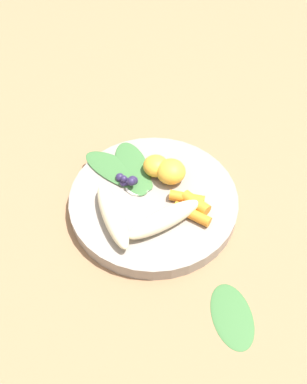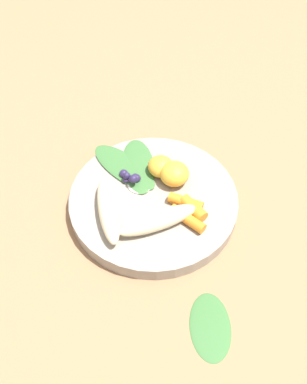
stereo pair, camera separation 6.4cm
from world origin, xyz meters
TOP-DOWN VIEW (x-y plane):
  - ground_plane at (0.00, 0.00)m, footprint 2.40×2.40m
  - bowl at (0.00, 0.00)m, footprint 0.27×0.27m
  - banana_peeled_left at (0.05, 0.03)m, footprint 0.11×0.11m
  - banana_peeled_right at (0.06, -0.05)m, footprint 0.12×0.09m
  - orange_segment_near at (-0.05, -0.01)m, footprint 0.04×0.04m
  - orange_segment_far at (-0.04, 0.02)m, footprint 0.05×0.05m
  - carrot_front at (0.03, 0.07)m, footprint 0.04×0.06m
  - carrot_mid_left at (0.01, 0.07)m, footprint 0.04×0.05m
  - carrot_mid_right at (-0.00, 0.05)m, footprint 0.02×0.06m
  - blueberry_pile at (-0.02, -0.05)m, footprint 0.03×0.04m
  - coconut_shred_patch at (-0.01, -0.03)m, footprint 0.04×0.04m
  - kale_leaf_left at (-0.05, -0.05)m, footprint 0.14×0.11m
  - kale_leaf_right at (-0.04, -0.07)m, footprint 0.10×0.15m
  - kale_leaf_stray at (0.16, 0.14)m, footprint 0.11×0.09m

SIDE VIEW (x-z plane):
  - ground_plane at x=0.00m, z-range 0.00..0.00m
  - kale_leaf_stray at x=0.16m, z-range 0.00..0.01m
  - bowl at x=0.00m, z-range 0.00..0.03m
  - coconut_shred_patch at x=-0.01m, z-range 0.03..0.03m
  - kale_leaf_left at x=-0.05m, z-range 0.03..0.03m
  - kale_leaf_right at x=-0.04m, z-range 0.03..0.03m
  - carrot_front at x=0.03m, z-range 0.03..0.04m
  - carrot_mid_right at x=0.00m, z-range 0.03..0.04m
  - blueberry_pile at x=-0.02m, z-range 0.02..0.05m
  - carrot_mid_left at x=0.01m, z-range 0.03..0.05m
  - banana_peeled_left at x=0.05m, z-range 0.03..0.06m
  - banana_peeled_right at x=0.06m, z-range 0.03..0.06m
  - orange_segment_near at x=-0.05m, z-range 0.03..0.06m
  - orange_segment_far at x=-0.04m, z-range 0.03..0.06m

